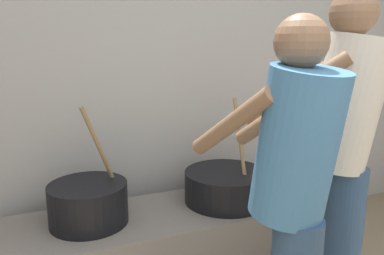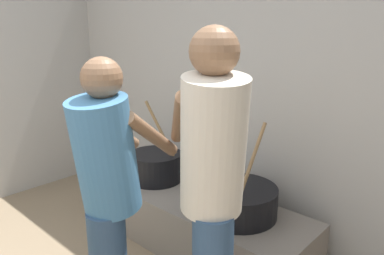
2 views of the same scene
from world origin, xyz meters
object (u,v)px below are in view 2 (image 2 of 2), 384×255
at_px(cooking_pot_secondary, 238,201).
at_px(cook_in_blue_shirt, 108,186).
at_px(cook_in_cream_shirt, 213,181).
at_px(cooking_pot_main, 156,166).

relative_size(cooking_pot_secondary, cook_in_blue_shirt, 0.43).
relative_size(cook_in_blue_shirt, cook_in_cream_shirt, 0.91).
height_order(cooking_pot_main, cook_in_cream_shirt, cook_in_cream_shirt).
xyz_separation_m(cooking_pot_secondary, cook_in_cream_shirt, (0.31, -0.65, 0.44)).
bearing_deg(cook_in_blue_shirt, cooking_pot_main, 126.42).
bearing_deg(cook_in_cream_shirt, cooking_pot_secondary, 115.24).
relative_size(cooking_pot_secondary, cook_in_cream_shirt, 0.40).
distance_m(cooking_pot_secondary, cook_in_blue_shirt, 0.98).
bearing_deg(cooking_pot_main, cook_in_cream_shirt, -30.05).
bearing_deg(cook_in_cream_shirt, cook_in_blue_shirt, -152.70).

